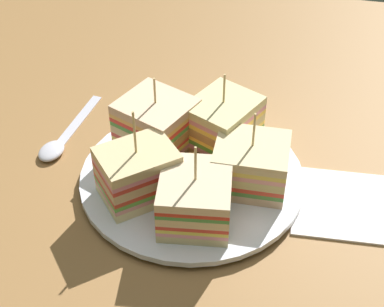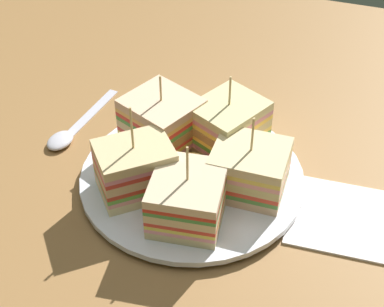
{
  "view_description": "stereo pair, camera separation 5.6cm",
  "coord_description": "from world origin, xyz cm",
  "views": [
    {
      "loc": [
        9.82,
        -45.58,
        44.41
      ],
      "look_at": [
        0.0,
        0.0,
        4.24
      ],
      "focal_mm": 54.38,
      "sensor_mm": 36.0,
      "label": 1
    },
    {
      "loc": [
        15.19,
        -44.09,
        44.41
      ],
      "look_at": [
        0.0,
        0.0,
        4.24
      ],
      "focal_mm": 54.38,
      "sensor_mm": 36.0,
      "label": 2
    }
  ],
  "objects": [
    {
      "name": "chip_pile",
      "position": [
        0.17,
        -1.11,
        2.45
      ],
      "size": [
        6.45,
        7.49,
        2.26
      ],
      "color": "#E4BD61",
      "rests_on": "plate"
    },
    {
      "name": "sandwich_wedge_3",
      "position": [
        2.24,
        5.85,
        4.19
      ],
      "size": [
        9.16,
        9.7,
        9.47
      ],
      "rotation": [
        0.0,
        0.0,
        10.54
      ],
      "color": "beige",
      "rests_on": "plate"
    },
    {
      "name": "sandwich_wedge_4",
      "position": [
        -4.9,
        3.92,
        4.29
      ],
      "size": [
        9.76,
        9.39,
        9.25
      ],
      "rotation": [
        0.0,
        0.0,
        12.16
      ],
      "color": "#D0C58B",
      "rests_on": "plate"
    },
    {
      "name": "sandwich_wedge_2",
      "position": [
        6.26,
        0.11,
        3.86
      ],
      "size": [
        7.77,
        6.82,
        9.25
      ],
      "rotation": [
        0.0,
        0.0,
        9.44
      ],
      "color": "#DFB48C",
      "rests_on": "plate"
    },
    {
      "name": "spoon",
      "position": [
        -16.85,
        2.85,
        0.41
      ],
      "size": [
        3.55,
        14.23,
        1.0
      ],
      "rotation": [
        0.0,
        0.0,
        4.6
      ],
      "color": "silver",
      "rests_on": "ground_plane"
    },
    {
      "name": "sandwich_wedge_0",
      "position": [
        -4.72,
        -4.12,
        4.15
      ],
      "size": [
        9.49,
        9.27,
        10.77
      ],
      "rotation": [
        0.0,
        0.0,
        6.99
      ],
      "color": "beige",
      "rests_on": "plate"
    },
    {
      "name": "plate",
      "position": [
        0.0,
        0.0,
        0.75
      ],
      "size": [
        24.47,
        24.47,
        1.24
      ],
      "color": "white",
      "rests_on": "ground_plane"
    },
    {
      "name": "sandwich_wedge_1",
      "position": [
        1.64,
        -6.05,
        3.82
      ],
      "size": [
        7.82,
        8.44,
        9.2
      ],
      "rotation": [
        0.0,
        0.0,
        7.98
      ],
      "color": "#D5BE89",
      "rests_on": "plate"
    },
    {
      "name": "napkin",
      "position": [
        16.84,
        0.24,
        0.25
      ],
      "size": [
        12.2,
        10.93,
        0.5
      ],
      "primitive_type": "cube",
      "rotation": [
        0.0,
        0.0,
        0.06
      ],
      "color": "white",
      "rests_on": "ground_plane"
    },
    {
      "name": "ground_plane",
      "position": [
        0.0,
        0.0,
        -0.9
      ],
      "size": [
        106.36,
        99.44,
        1.8
      ],
      "primitive_type": "cube",
      "color": "olive"
    }
  ]
}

